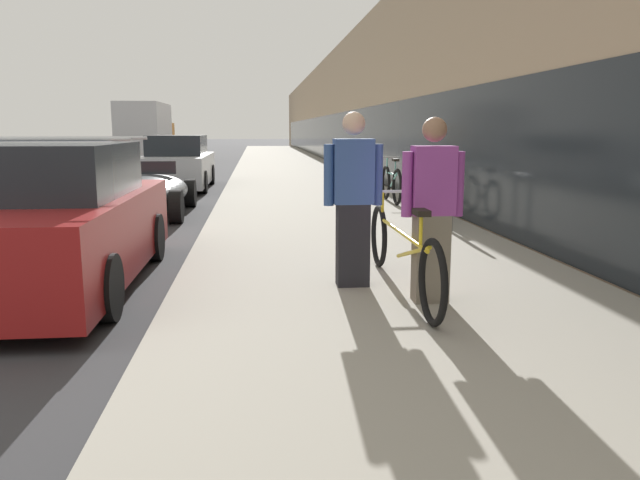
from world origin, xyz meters
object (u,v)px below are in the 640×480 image
(person_rider, at_px, (432,211))
(parked_sedan_far, at_px, (178,164))
(person_bystander, at_px, (353,200))
(moving_truck, at_px, (147,132))
(cruiser_bike_nearest, at_px, (430,196))
(tandem_bicycle, at_px, (401,252))
(cruiser_bike_middle, at_px, (391,184))
(vintage_roadster_curbside, at_px, (143,192))
(bike_rack_hoop, at_px, (446,195))
(parked_sedan_curbside, at_px, (46,222))

(person_rider, height_order, parked_sedan_far, person_rider)
(person_bystander, distance_m, moving_truck, 29.06)
(person_bystander, distance_m, parked_sedan_far, 12.48)
(person_bystander, bearing_deg, cruiser_bike_nearest, 66.15)
(tandem_bicycle, distance_m, moving_truck, 29.43)
(person_rider, xyz_separation_m, cruiser_bike_middle, (1.29, 7.60, -0.42))
(parked_sedan_far, bearing_deg, vintage_roadster_curbside, -90.13)
(tandem_bicycle, relative_size, cruiser_bike_middle, 1.54)
(parked_sedan_far, relative_size, moving_truck, 0.66)
(bike_rack_hoop, relative_size, parked_sedan_far, 0.18)
(tandem_bicycle, distance_m, vintage_roadster_curbside, 7.67)
(bike_rack_hoop, bearing_deg, cruiser_bike_middle, 91.21)
(parked_sedan_far, bearing_deg, moving_truck, 102.40)
(cruiser_bike_nearest, relative_size, cruiser_bike_middle, 0.91)
(person_rider, bearing_deg, bike_rack_hoop, 71.13)
(vintage_roadster_curbside, bearing_deg, person_rider, -62.51)
(vintage_roadster_curbside, bearing_deg, tandem_bicycle, -62.40)
(person_bystander, height_order, parked_sedan_curbside, person_bystander)
(bike_rack_hoop, height_order, parked_sedan_far, parked_sedan_far)
(person_rider, xyz_separation_m, bike_rack_hoop, (1.37, 4.00, -0.30))
(cruiser_bike_nearest, height_order, cruiser_bike_middle, cruiser_bike_middle)
(bike_rack_hoop, bearing_deg, person_bystander, -120.29)
(tandem_bicycle, bearing_deg, parked_sedan_curbside, 163.24)
(cruiser_bike_nearest, height_order, vintage_roadster_curbside, vintage_roadster_curbside)
(person_bystander, bearing_deg, cruiser_bike_middle, 74.81)
(vintage_roadster_curbside, bearing_deg, parked_sedan_curbside, -89.91)
(person_bystander, distance_m, cruiser_bike_middle, 7.23)
(bike_rack_hoop, xyz_separation_m, cruiser_bike_middle, (-0.08, 3.60, -0.12))
(person_rider, height_order, bike_rack_hoop, person_rider)
(cruiser_bike_nearest, xyz_separation_m, parked_sedan_curbside, (-5.22, -3.94, 0.19))
(cruiser_bike_middle, xyz_separation_m, moving_truck, (-8.57, 21.31, 0.97))
(vintage_roadster_curbside, bearing_deg, cruiser_bike_middle, 4.91)
(cruiser_bike_nearest, distance_m, moving_truck, 25.14)
(person_bystander, relative_size, moving_truck, 0.23)
(cruiser_bike_middle, height_order, parked_sedan_curbside, parked_sedan_curbside)
(person_rider, height_order, parked_sedan_curbside, person_rider)
(person_bystander, xyz_separation_m, vintage_roadster_curbside, (-3.13, 6.53, -0.54))
(bike_rack_hoop, distance_m, parked_sedan_far, 10.09)
(parked_sedan_far, bearing_deg, cruiser_bike_nearest, -54.58)
(tandem_bicycle, bearing_deg, cruiser_bike_middle, 78.52)
(tandem_bicycle, xyz_separation_m, parked_sedan_far, (-3.54, 12.34, 0.17))
(cruiser_bike_nearest, xyz_separation_m, vintage_roadster_curbside, (-5.23, 1.79, -0.07))
(bike_rack_hoop, xyz_separation_m, cruiser_bike_nearest, (0.13, 1.38, -0.15))
(person_rider, relative_size, cruiser_bike_middle, 0.87)
(tandem_bicycle, height_order, parked_sedan_curbside, parked_sedan_curbside)
(moving_truck, bearing_deg, vintage_roadster_curbside, -80.73)
(cruiser_bike_middle, xyz_separation_m, parked_sedan_curbside, (-5.01, -6.16, 0.16))
(tandem_bicycle, height_order, moving_truck, moving_truck)
(cruiser_bike_nearest, xyz_separation_m, cruiser_bike_middle, (-0.21, 2.22, 0.03))
(tandem_bicycle, bearing_deg, parked_sedan_far, 106.00)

